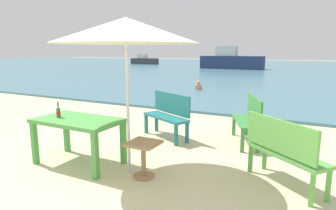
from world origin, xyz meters
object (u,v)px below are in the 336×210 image
(side_table_wood, at_px, (143,154))
(beer_bottle_amber, at_px, (58,112))
(picnic_table_green, at_px, (78,125))
(patio_umbrella, at_px, (126,31))
(bench_green_right, at_px, (283,149))
(swimmer_person, at_px, (198,86))
(bench_teal_center, at_px, (168,113))
(bench_green_left, at_px, (249,117))
(boat_fishing_trawler, at_px, (144,60))
(boat_sailboat, at_px, (231,61))

(side_table_wood, bearing_deg, beer_bottle_amber, -175.93)
(picnic_table_green, relative_size, side_table_wood, 2.59)
(picnic_table_green, xyz_separation_m, patio_umbrella, (0.92, 0.09, 1.47))
(bench_green_right, xyz_separation_m, swimmer_person, (-4.49, 8.39, -0.30))
(bench_teal_center, distance_m, bench_green_left, 1.67)
(side_table_wood, relative_size, boat_fishing_trawler, 0.14)
(side_table_wood, distance_m, bench_green_right, 1.94)
(bench_green_right, bearing_deg, patio_umbrella, -165.08)
(beer_bottle_amber, bearing_deg, boat_fishing_trawler, 119.58)
(bench_green_left, xyz_separation_m, boat_sailboat, (-6.52, 22.82, 0.34))
(side_table_wood, xyz_separation_m, boat_sailboat, (-5.49, 25.13, 0.53))
(picnic_table_green, relative_size, bench_green_right, 1.21)
(bench_green_left, bearing_deg, boat_sailboat, 105.95)
(side_table_wood, bearing_deg, picnic_table_green, -178.28)
(patio_umbrella, distance_m, bench_teal_center, 2.47)
(side_table_wood, distance_m, swimmer_person, 9.39)
(boat_sailboat, height_order, boat_fishing_trawler, boat_sailboat)
(bench_green_right, bearing_deg, picnic_table_green, -167.83)
(bench_green_right, height_order, boat_fishing_trawler, boat_fishing_trawler)
(beer_bottle_amber, relative_size, patio_umbrella, 0.12)
(patio_umbrella, bearing_deg, beer_bottle_amber, -172.54)
(beer_bottle_amber, bearing_deg, side_table_wood, 4.07)
(beer_bottle_amber, height_order, bench_green_left, beer_bottle_amber)
(patio_umbrella, xyz_separation_m, side_table_wood, (0.29, -0.05, -1.76))
(beer_bottle_amber, xyz_separation_m, boat_fishing_trawler, (-16.97, 29.90, -0.28))
(picnic_table_green, xyz_separation_m, boat_fishing_trawler, (-17.31, 29.82, -0.08))
(swimmer_person, bearing_deg, bench_green_left, -61.14)
(bench_green_right, bearing_deg, beer_bottle_amber, -167.82)
(swimmer_person, distance_m, boat_sailboat, 16.38)
(bench_green_right, relative_size, boat_sailboat, 0.19)
(beer_bottle_amber, bearing_deg, bench_green_left, 43.06)
(patio_umbrella, height_order, swimmer_person, patio_umbrella)
(patio_umbrella, distance_m, boat_fishing_trawler, 34.91)
(bench_green_right, height_order, swimmer_person, bench_green_right)
(picnic_table_green, distance_m, swimmer_person, 9.17)
(patio_umbrella, xyz_separation_m, boat_sailboat, (-5.20, 25.07, -1.24))
(picnic_table_green, relative_size, bench_teal_center, 1.13)
(beer_bottle_amber, xyz_separation_m, side_table_wood, (1.56, 0.11, -0.50))
(picnic_table_green, bearing_deg, swimmer_person, 99.05)
(side_table_wood, relative_size, bench_green_left, 0.43)
(picnic_table_green, distance_m, patio_umbrella, 1.74)
(bench_teal_center, height_order, swimmer_person, bench_teal_center)
(beer_bottle_amber, distance_m, boat_fishing_trawler, 34.38)
(bench_teal_center, distance_m, bench_green_right, 2.76)
(side_table_wood, xyz_separation_m, boat_fishing_trawler, (-18.53, 29.78, 0.22))
(boat_sailboat, bearing_deg, swimmer_person, -80.04)
(bench_teal_center, xyz_separation_m, swimmer_person, (-2.07, 7.07, -0.30))
(boat_fishing_trawler, bearing_deg, bench_teal_center, -57.21)
(swimmer_person, xyz_separation_m, boat_sailboat, (-2.83, 16.12, 0.64))
(side_table_wood, bearing_deg, bench_green_left, 65.93)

